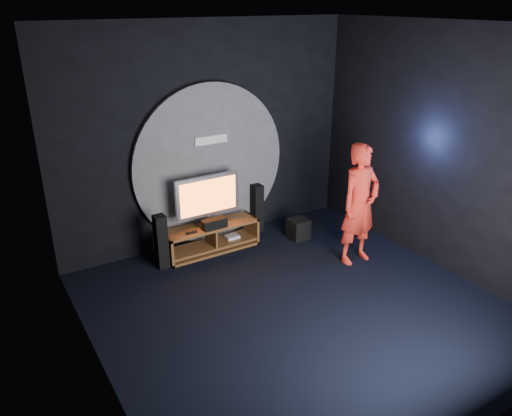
{
  "coord_description": "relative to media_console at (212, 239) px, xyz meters",
  "views": [
    {
      "loc": [
        -3.35,
        -4.41,
        3.76
      ],
      "look_at": [
        -0.0,
        1.05,
        1.05
      ],
      "focal_mm": 35.0,
      "sensor_mm": 36.0,
      "label": 1
    }
  ],
  "objects": [
    {
      "name": "wall_disc_panel",
      "position": [
        0.22,
        0.39,
        1.11
      ],
      "size": [
        2.6,
        0.11,
        2.6
      ],
      "color": "#515156",
      "rests_on": "ground"
    },
    {
      "name": "right_wall",
      "position": [
        2.72,
        -2.05,
        1.56
      ],
      "size": [
        0.04,
        5.0,
        3.5
      ],
      "primitive_type": "cube",
      "color": "black",
      "rests_on": "ground"
    },
    {
      "name": "ceiling",
      "position": [
        0.22,
        -2.05,
        3.31
      ],
      "size": [
        5.0,
        5.0,
        0.01
      ],
      "primitive_type": "cube",
      "color": "black",
      "rests_on": "back_wall"
    },
    {
      "name": "subwoofer",
      "position": [
        1.44,
        -0.37,
        -0.02
      ],
      "size": [
        0.31,
        0.31,
        0.34
      ],
      "primitive_type": "cube",
      "color": "black",
      "rests_on": "ground"
    },
    {
      "name": "left_wall",
      "position": [
        -2.28,
        -2.05,
        1.56
      ],
      "size": [
        0.04,
        5.0,
        3.5
      ],
      "primitive_type": "cube",
      "color": "black",
      "rests_on": "ground"
    },
    {
      "name": "remote",
      "position": [
        -0.39,
        -0.12,
        0.27
      ],
      "size": [
        0.18,
        0.05,
        0.02
      ],
      "primitive_type": "cube",
      "color": "black",
      "rests_on": "media_console"
    },
    {
      "name": "tower_speaker_right",
      "position": [
        1.01,
        0.25,
        0.23
      ],
      "size": [
        0.17,
        0.19,
        0.84
      ],
      "primitive_type": "cube",
      "color": "black",
      "rests_on": "ground"
    },
    {
      "name": "center_speaker",
      "position": [
        -0.01,
        -0.13,
        0.33
      ],
      "size": [
        0.4,
        0.15,
        0.15
      ],
      "primitive_type": "cube",
      "color": "black",
      "rests_on": "media_console"
    },
    {
      "name": "media_console",
      "position": [
        0.0,
        0.0,
        0.0
      ],
      "size": [
        1.54,
        0.45,
        0.45
      ],
      "color": "brown",
      "rests_on": "ground"
    },
    {
      "name": "floor",
      "position": [
        0.22,
        -2.05,
        -0.19
      ],
      "size": [
        5.0,
        5.0,
        0.0
      ],
      "primitive_type": "plane",
      "color": "black",
      "rests_on": "ground"
    },
    {
      "name": "player",
      "position": [
        1.76,
        -1.44,
        0.73
      ],
      "size": [
        0.69,
        0.47,
        1.86
      ],
      "primitive_type": "imported",
      "rotation": [
        0.0,
        0.0,
        0.04
      ],
      "color": "red",
      "rests_on": "ground"
    },
    {
      "name": "tower_speaker_left",
      "position": [
        -0.87,
        -0.09,
        0.23
      ],
      "size": [
        0.17,
        0.19,
        0.84
      ],
      "primitive_type": "cube",
      "color": "black",
      "rests_on": "ground"
    },
    {
      "name": "front_wall",
      "position": [
        0.22,
        -4.55,
        1.56
      ],
      "size": [
        5.0,
        0.04,
        3.5
      ],
      "primitive_type": "cube",
      "color": "black",
      "rests_on": "ground"
    },
    {
      "name": "tv",
      "position": [
        -0.01,
        0.07,
        0.69
      ],
      "size": [
        1.07,
        0.22,
        0.8
      ],
      "color": "#B3B2BA",
      "rests_on": "media_console"
    },
    {
      "name": "back_wall",
      "position": [
        0.22,
        0.45,
        1.56
      ],
      "size": [
        5.0,
        0.04,
        3.5
      ],
      "primitive_type": "cube",
      "color": "black",
      "rests_on": "ground"
    }
  ]
}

